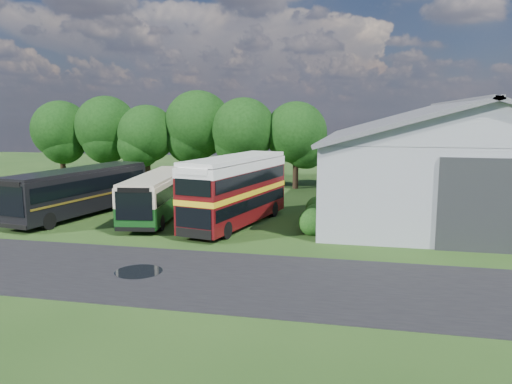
% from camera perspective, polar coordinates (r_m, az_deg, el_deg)
% --- Properties ---
extents(ground, '(120.00, 120.00, 0.00)m').
position_cam_1_polar(ground, '(26.05, -7.41, -7.27)').
color(ground, '#1A3711').
rests_on(ground, ground).
extents(asphalt_road, '(60.00, 8.00, 0.02)m').
position_cam_1_polar(asphalt_road, '(22.46, -2.69, -9.88)').
color(asphalt_road, black).
rests_on(asphalt_road, ground).
extents(puddle, '(2.20, 2.20, 0.01)m').
position_cam_1_polar(puddle, '(23.97, -13.27, -8.89)').
color(puddle, black).
rests_on(puddle, ground).
extents(storage_shed, '(18.80, 24.80, 8.15)m').
position_cam_1_polar(storage_shed, '(40.15, 21.57, 3.91)').
color(storage_shed, gray).
rests_on(storage_shed, ground).
extents(tree_far_left, '(6.12, 6.12, 8.64)m').
position_cam_1_polar(tree_far_left, '(57.07, -21.41, 6.63)').
color(tree_far_left, black).
rests_on(tree_far_left, ground).
extents(tree_left_a, '(6.46, 6.46, 9.12)m').
position_cam_1_polar(tree_left_a, '(54.89, -16.75, 7.12)').
color(tree_left_a, black).
rests_on(tree_left_a, ground).
extents(tree_left_b, '(5.78, 5.78, 8.16)m').
position_cam_1_polar(tree_left_b, '(51.76, -12.38, 6.51)').
color(tree_left_b, black).
rests_on(tree_left_b, ground).
extents(tree_mid, '(6.80, 6.80, 9.60)m').
position_cam_1_polar(tree_mid, '(51.09, -6.65, 7.68)').
color(tree_mid, black).
rests_on(tree_mid, ground).
extents(tree_right_a, '(6.26, 6.26, 8.83)m').
position_cam_1_polar(tree_right_a, '(48.74, -1.41, 7.09)').
color(tree_right_a, black).
rests_on(tree_right_a, ground).
extents(tree_right_b, '(5.98, 5.98, 8.45)m').
position_cam_1_polar(tree_right_b, '(48.60, 4.59, 6.77)').
color(tree_right_b, black).
rests_on(tree_right_b, ground).
extents(shrub_front, '(1.70, 1.70, 1.70)m').
position_cam_1_polar(shrub_front, '(30.54, 6.45, -4.84)').
color(shrub_front, '#194714').
rests_on(shrub_front, ground).
extents(shrub_mid, '(1.60, 1.60, 1.60)m').
position_cam_1_polar(shrub_mid, '(32.48, 6.82, -4.01)').
color(shrub_mid, '#194714').
rests_on(shrub_mid, ground).
extents(shrub_back, '(1.80, 1.80, 1.80)m').
position_cam_1_polar(shrub_back, '(34.42, 7.14, -3.28)').
color(shrub_back, '#194714').
rests_on(shrub_back, ground).
extents(bus_green_single, '(4.13, 11.43, 3.08)m').
position_cam_1_polar(bus_green_single, '(35.53, -11.02, -0.31)').
color(bus_green_single, black).
rests_on(bus_green_single, ground).
extents(bus_maroon_double, '(4.90, 10.85, 4.52)m').
position_cam_1_polar(bus_maroon_double, '(32.49, -2.32, 0.10)').
color(bus_maroon_double, black).
rests_on(bus_maroon_double, ground).
extents(bus_dark_single, '(4.92, 12.54, 3.37)m').
position_cam_1_polar(bus_dark_single, '(37.78, -19.51, 0.13)').
color(bus_dark_single, black).
rests_on(bus_dark_single, ground).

